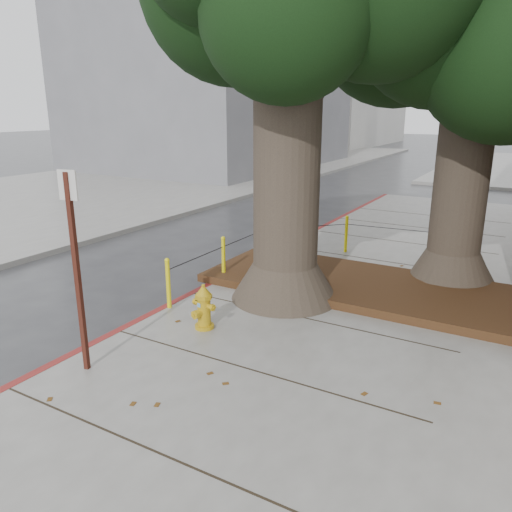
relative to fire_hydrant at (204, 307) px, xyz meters
The scene contains 11 objects.
ground 1.26m from the fire_hydrant, 43.93° to the right, with size 140.00×140.00×0.00m, color #28282B.
sidewalk_opposite 16.08m from the fire_hydrant, 145.06° to the left, with size 14.00×60.00×0.15m, color slate.
curb_red 2.12m from the fire_hydrant, 124.57° to the left, with size 0.14×26.00×0.16m, color maroon.
planter_bed 3.56m from the fire_hydrant, 60.95° to the left, with size 6.40×2.60×0.16m, color black.
building_far_grey 26.09m from the fire_hydrant, 123.76° to the left, with size 12.00×16.00×12.00m, color slate.
building_far_white 47.59m from the fire_hydrant, 110.10° to the left, with size 12.00×18.00×15.00m, color silver.
tree_far 7.26m from the fire_hydrant, 52.60° to the left, with size 4.50×3.80×7.17m.
bollard_ring 3.58m from the fire_hydrant, 90.67° to the left, with size 3.79×5.39×0.95m.
fire_hydrant is the anchor object (origin of this frame).
signpost 2.35m from the fire_hydrant, 108.45° to the right, with size 0.27×0.08×2.77m.
car_dark 21.46m from the fire_hydrant, 118.65° to the left, with size 1.52×3.74×1.08m, color black.
Camera 1 is at (3.72, -5.35, 3.66)m, focal length 35.00 mm.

